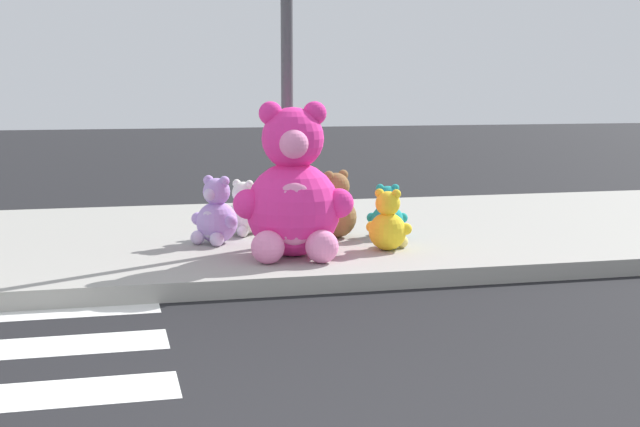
{
  "coord_description": "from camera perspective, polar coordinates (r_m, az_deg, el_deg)",
  "views": [
    {
      "loc": [
        -0.61,
        -3.54,
        1.63
      ],
      "look_at": [
        1.12,
        3.6,
        0.55
      ],
      "focal_mm": 49.41,
      "sensor_mm": 36.0,
      "label": 1
    }
  ],
  "objects": [
    {
      "name": "sidewalk",
      "position": [
        8.89,
        -9.46,
        -1.82
      ],
      "size": [
        28.0,
        4.4,
        0.15
      ],
      "primitive_type": "cube",
      "color": "#9E9B93",
      "rests_on": "ground_plane"
    },
    {
      "name": "sign_pole",
      "position": [
        8.1,
        -2.15,
        9.9
      ],
      "size": [
        0.56,
        0.11,
        3.2
      ],
      "color": "#4C4C51",
      "rests_on": "sidewalk"
    },
    {
      "name": "plush_pink_large",
      "position": [
        7.57,
        -1.75,
        1.19
      ],
      "size": [
        1.02,
        0.93,
        1.34
      ],
      "color": "#F22D93",
      "rests_on": "sidewalk"
    },
    {
      "name": "plush_yellow",
      "position": [
        7.94,
        4.43,
        -0.78
      ],
      "size": [
        0.39,
        0.4,
        0.56
      ],
      "color": "yellow",
      "rests_on": "sidewalk"
    },
    {
      "name": "plush_white",
      "position": [
        8.75,
        -5.05,
        0.04
      ],
      "size": [
        0.39,
        0.39,
        0.55
      ],
      "color": "white",
      "rests_on": "sidewalk"
    },
    {
      "name": "plush_lavender",
      "position": [
        8.3,
        -6.77,
        -0.18
      ],
      "size": [
        0.45,
        0.46,
        0.64
      ],
      "color": "#B28CD8",
      "rests_on": "sidewalk"
    },
    {
      "name": "plush_tan",
      "position": [
        9.22,
        -1.76,
        0.94
      ],
      "size": [
        0.52,
        0.5,
        0.72
      ],
      "color": "tan",
      "rests_on": "sidewalk"
    },
    {
      "name": "plush_brown",
      "position": [
        8.55,
        0.95,
        0.19
      ],
      "size": [
        0.47,
        0.47,
        0.66
      ],
      "color": "olive",
      "rests_on": "sidewalk"
    },
    {
      "name": "plush_teal",
      "position": [
        8.63,
        4.38,
        -0.14
      ],
      "size": [
        0.39,
        0.37,
        0.52
      ],
      "color": "teal",
      "rests_on": "sidewalk"
    }
  ]
}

